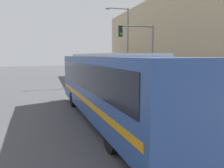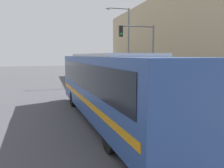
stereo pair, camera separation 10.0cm
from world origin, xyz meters
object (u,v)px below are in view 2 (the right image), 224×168
object	(u,v)px
delivery_truck	(97,68)
pedestrian_mid_block	(162,79)
parking_meter	(145,79)
city_bus	(109,83)
traffic_light_pole	(142,46)
street_lamp	(126,39)
fire_hydrant	(190,97)
pedestrian_near_corner	(202,88)

from	to	relation	value
delivery_truck	pedestrian_mid_block	xyz separation A→B (m)	(3.59, -10.19, -0.44)
parking_meter	city_bus	bearing A→B (deg)	-123.79
traffic_light_pole	street_lamp	size ratio (longest dim) A/B	0.67
pedestrian_mid_block	parking_meter	bearing A→B (deg)	109.67
delivery_truck	street_lamp	xyz separation A→B (m)	(2.79, -3.00, 3.50)
fire_hydrant	street_lamp	bearing A→B (deg)	90.39
street_lamp	pedestrian_mid_block	distance (m)	8.24
parking_meter	pedestrian_mid_block	distance (m)	2.13
fire_hydrant	pedestrian_near_corner	distance (m)	1.27
delivery_truck	traffic_light_pole	world-z (taller)	traffic_light_pole
city_bus	pedestrian_near_corner	size ratio (longest dim) A/B	7.07
pedestrian_near_corner	pedestrian_mid_block	world-z (taller)	pedestrian_mid_block
traffic_light_pole	street_lamp	bearing A→B (deg)	82.47
city_bus	parking_meter	distance (m)	10.81
traffic_light_pole	fire_hydrant	bearing A→B (deg)	-80.65
street_lamp	pedestrian_mid_block	world-z (taller)	street_lamp
traffic_light_pole	parking_meter	world-z (taller)	traffic_light_pole
city_bus	fire_hydrant	world-z (taller)	city_bus
delivery_truck	parking_meter	bearing A→B (deg)	-70.65
parking_meter	pedestrian_near_corner	bearing A→B (deg)	-80.33
delivery_truck	pedestrian_mid_block	bearing A→B (deg)	-70.59
fire_hydrant	street_lamp	size ratio (longest dim) A/B	0.09
city_bus	traffic_light_pole	size ratio (longest dim) A/B	2.15
traffic_light_pole	pedestrian_mid_block	size ratio (longest dim) A/B	3.03
parking_meter	street_lamp	bearing A→B (deg)	90.91
pedestrian_near_corner	fire_hydrant	bearing A→B (deg)	-167.50
city_bus	fire_hydrant	size ratio (longest dim) A/B	16.45
traffic_light_pole	pedestrian_mid_block	world-z (taller)	traffic_light_pole
pedestrian_near_corner	parking_meter	bearing A→B (deg)	99.67
traffic_light_pole	pedestrian_near_corner	size ratio (longest dim) A/B	3.29
traffic_light_pole	street_lamp	world-z (taller)	street_lamp
pedestrian_mid_block	street_lamp	bearing A→B (deg)	96.33
city_bus	street_lamp	distance (m)	15.65
delivery_truck	city_bus	bearing A→B (deg)	-100.30
traffic_light_pole	pedestrian_mid_block	xyz separation A→B (m)	(1.65, -0.75, -2.89)
city_bus	fire_hydrant	bearing A→B (deg)	15.09
city_bus	traffic_light_pole	xyz separation A→B (m)	(5.06, 7.70, 2.13)
fire_hydrant	traffic_light_pole	xyz separation A→B (m)	(-0.93, 5.67, 3.48)
delivery_truck	pedestrian_near_corner	bearing A→B (deg)	-74.89
fire_hydrant	parking_meter	bearing A→B (deg)	90.00
fire_hydrant	pedestrian_mid_block	xyz separation A→B (m)	(0.72, 4.92, 0.59)
city_bus	pedestrian_near_corner	world-z (taller)	city_bus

